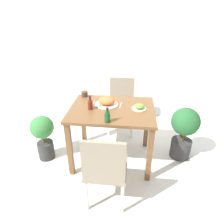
# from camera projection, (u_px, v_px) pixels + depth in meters

# --- Properties ---
(ground_plane) EXTENTS (16.00, 16.00, 0.00)m
(ground_plane) POSITION_uv_depth(u_px,v_px,m) (112.00, 158.00, 2.82)
(ground_plane) COLOR silver
(wall_back) EXTENTS (8.00, 0.05, 2.60)m
(wall_back) POSITION_uv_depth(u_px,v_px,m) (120.00, 46.00, 3.42)
(wall_back) COLOR silver
(wall_back) RESTS_ON ground_plane
(dining_table) EXTENTS (1.04, 0.79, 0.78)m
(dining_table) POSITION_uv_depth(u_px,v_px,m) (112.00, 117.00, 2.52)
(dining_table) COLOR brown
(dining_table) RESTS_ON ground_plane
(chair_near) EXTENTS (0.42, 0.42, 0.88)m
(chair_near) POSITION_uv_depth(u_px,v_px,m) (105.00, 168.00, 1.94)
(chair_near) COLOR gray
(chair_near) RESTS_ON ground_plane
(chair_far) EXTENTS (0.42, 0.42, 0.88)m
(chair_far) POSITION_uv_depth(u_px,v_px,m) (121.00, 102.00, 3.30)
(chair_far) COLOR gray
(chair_far) RESTS_ON ground_plane
(food_plate) EXTENTS (0.30, 0.30, 0.10)m
(food_plate) POSITION_uv_depth(u_px,v_px,m) (107.00, 101.00, 2.54)
(food_plate) COLOR beige
(food_plate) RESTS_ON dining_table
(side_plate) EXTENTS (0.18, 0.18, 0.07)m
(side_plate) POSITION_uv_depth(u_px,v_px,m) (139.00, 107.00, 2.43)
(side_plate) COLOR beige
(side_plate) RESTS_ON dining_table
(drink_cup) EXTENTS (0.09, 0.09, 0.07)m
(drink_cup) POSITION_uv_depth(u_px,v_px,m) (85.00, 94.00, 2.78)
(drink_cup) COLOR #4C331E
(drink_cup) RESTS_ON dining_table
(sauce_bottle) EXTENTS (0.06, 0.06, 0.18)m
(sauce_bottle) POSITION_uv_depth(u_px,v_px,m) (107.00, 117.00, 2.13)
(sauce_bottle) COLOR #194C23
(sauce_bottle) RESTS_ON dining_table
(condiment_bottle) EXTENTS (0.06, 0.06, 0.18)m
(condiment_bottle) POSITION_uv_depth(u_px,v_px,m) (90.00, 104.00, 2.41)
(condiment_bottle) COLOR maroon
(condiment_bottle) RESTS_ON dining_table
(fork_utensil) EXTENTS (0.03, 0.17, 0.00)m
(fork_utensil) POSITION_uv_depth(u_px,v_px,m) (93.00, 104.00, 2.57)
(fork_utensil) COLOR silver
(fork_utensil) RESTS_ON dining_table
(spoon_utensil) EXTENTS (0.02, 0.17, 0.00)m
(spoon_utensil) POSITION_uv_depth(u_px,v_px,m) (121.00, 105.00, 2.54)
(spoon_utensil) COLOR silver
(spoon_utensil) RESTS_ON dining_table
(potted_plant_left) EXTENTS (0.31, 0.31, 0.65)m
(potted_plant_left) POSITION_uv_depth(u_px,v_px,m) (43.00, 134.00, 2.66)
(potted_plant_left) COLOR #333333
(potted_plant_left) RESTS_ON ground_plane
(potted_plant_right) EXTENTS (0.37, 0.37, 0.75)m
(potted_plant_right) POSITION_uv_depth(u_px,v_px,m) (184.00, 129.00, 2.66)
(potted_plant_right) COLOR #333333
(potted_plant_right) RESTS_ON ground_plane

